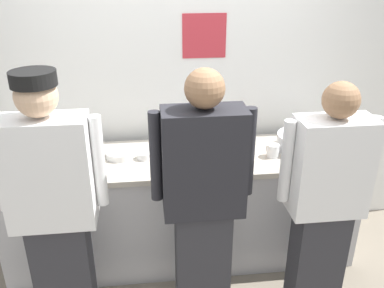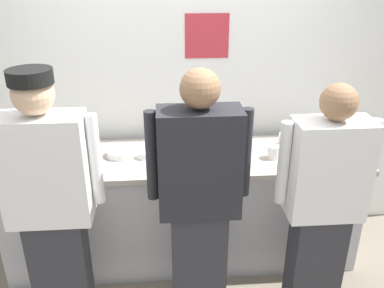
{
  "view_description": "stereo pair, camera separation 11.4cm",
  "coord_description": "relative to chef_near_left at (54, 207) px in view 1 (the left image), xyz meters",
  "views": [
    {
      "loc": [
        -0.25,
        -2.35,
        2.23
      ],
      "look_at": [
        0.07,
        0.32,
        1.01
      ],
      "focal_mm": 38.18,
      "sensor_mm": 36.0,
      "label": 1
    },
    {
      "loc": [
        -0.14,
        -2.37,
        2.23
      ],
      "look_at": [
        0.07,
        0.32,
        1.01
      ],
      "focal_mm": 38.18,
      "sensor_mm": 36.0,
      "label": 2
    }
  ],
  "objects": [
    {
      "name": "chef_near_left",
      "position": [
        0.0,
        0.0,
        0.0
      ],
      "size": [
        0.62,
        0.24,
        1.73
      ],
      "color": "#2D2D33",
      "rests_on": "ground"
    },
    {
      "name": "chef_center",
      "position": [
        0.87,
        0.01,
        -0.02
      ],
      "size": [
        0.62,
        0.24,
        1.71
      ],
      "color": "#2D2D33",
      "rests_on": "ground"
    },
    {
      "name": "ground_plane",
      "position": [
        0.81,
        0.27,
        -0.93
      ],
      "size": [
        9.0,
        9.0,
        0.0
      ],
      "primitive_type": "plane",
      "color": "slate"
    },
    {
      "name": "chef_far_right",
      "position": [
        1.64,
        -0.02,
        -0.07
      ],
      "size": [
        0.6,
        0.24,
        1.62
      ],
      "color": "#2D2D33",
      "rests_on": "ground"
    },
    {
      "name": "sheet_tray",
      "position": [
        0.97,
        0.65,
        -0.01
      ],
      "size": [
        0.52,
        0.42,
        0.02
      ],
      "primitive_type": "cube",
      "rotation": [
        0.0,
        0.0,
        -0.16
      ],
      "color": "#B7BABF",
      "rests_on": "prep_counter"
    },
    {
      "name": "ramekin_red_sauce",
      "position": [
        0.17,
        0.47,
        -0.0
      ],
      "size": [
        0.09,
        0.09,
        0.04
      ],
      "color": "white",
      "rests_on": "prep_counter"
    },
    {
      "name": "chefs_knife",
      "position": [
        0.04,
        0.76,
        -0.02
      ],
      "size": [
        0.28,
        0.03,
        0.02
      ],
      "color": "#B7BABF",
      "rests_on": "prep_counter"
    },
    {
      "name": "plate_stack_front",
      "position": [
        0.35,
        0.68,
        -0.0
      ],
      "size": [
        0.21,
        0.21,
        0.05
      ],
      "color": "white",
      "rests_on": "prep_counter"
    },
    {
      "name": "plate_stack_rear",
      "position": [
        -0.18,
        0.66,
        0.02
      ],
      "size": [
        0.23,
        0.23,
        0.08
      ],
      "color": "white",
      "rests_on": "prep_counter"
    },
    {
      "name": "deli_cup",
      "position": [
        1.47,
        0.55,
        0.02
      ],
      "size": [
        0.09,
        0.09,
        0.1
      ],
      "primitive_type": "cylinder",
      "color": "white",
      "rests_on": "prep_counter"
    },
    {
      "name": "squeeze_bottle_primary",
      "position": [
        1.26,
        0.57,
        0.06
      ],
      "size": [
        0.06,
        0.06,
        0.18
      ],
      "color": "orange",
      "rests_on": "prep_counter"
    },
    {
      "name": "wall_back",
      "position": [
        0.81,
        1.1,
        0.48
      ],
      "size": [
        4.22,
        0.11,
        2.8
      ],
      "color": "white",
      "rests_on": "ground"
    },
    {
      "name": "mixing_bowl_steel",
      "position": [
        1.74,
        0.65,
        0.03
      ],
      "size": [
        0.4,
        0.4,
        0.12
      ],
      "primitive_type": "cylinder",
      "color": "#B7BABF",
      "rests_on": "prep_counter"
    },
    {
      "name": "ramekin_green_sauce",
      "position": [
        0.53,
        0.63,
        -0.0
      ],
      "size": [
        0.1,
        0.1,
        0.05
      ],
      "color": "white",
      "rests_on": "prep_counter"
    },
    {
      "name": "prep_counter",
      "position": [
        0.81,
        0.63,
        -0.47
      ],
      "size": [
        2.69,
        0.68,
        0.9
      ],
      "color": "#B2B2B7",
      "rests_on": "ground"
    }
  ]
}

